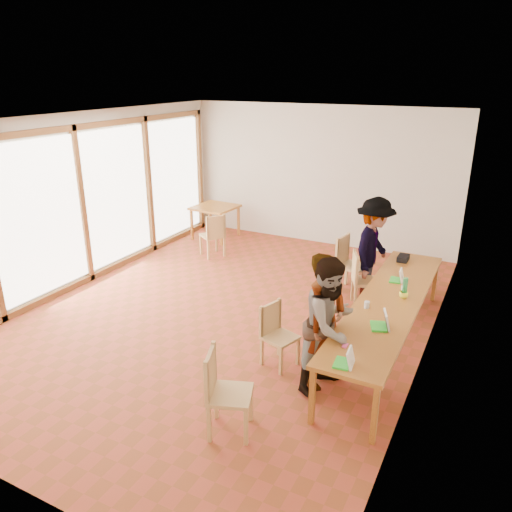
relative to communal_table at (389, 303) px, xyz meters
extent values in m
plane|color=#A03E26|center=(-2.50, -0.03, -0.70)|extent=(8.00, 8.00, 0.00)
cube|color=beige|center=(-2.50, 3.97, 0.80)|extent=(6.00, 0.10, 3.00)
cube|color=beige|center=(0.50, -0.03, 0.80)|extent=(0.10, 8.00, 3.00)
cube|color=white|center=(-5.46, -0.03, 0.80)|extent=(0.10, 8.00, 3.00)
cube|color=white|center=(-2.50, -0.03, 2.32)|extent=(6.00, 8.00, 0.04)
cube|color=#B77928|center=(0.00, 0.00, 0.02)|extent=(0.80, 4.00, 0.05)
cube|color=#B77928|center=(-0.34, -1.94, -0.35)|extent=(0.06, 0.06, 0.70)
cube|color=#B77928|center=(-0.34, 1.94, -0.35)|extent=(0.06, 0.06, 0.70)
cube|color=#B77928|center=(0.34, -1.94, -0.35)|extent=(0.06, 0.06, 0.70)
cube|color=#B77928|center=(0.34, 1.94, -0.35)|extent=(0.06, 0.06, 0.70)
cube|color=#B77928|center=(-4.70, 3.17, 0.02)|extent=(0.90, 0.90, 0.05)
cube|color=#B77928|center=(-5.09, 2.78, -0.35)|extent=(0.05, 0.05, 0.70)
cube|color=#B77928|center=(-5.09, 3.56, -0.35)|extent=(0.05, 0.05, 0.70)
cube|color=#B77928|center=(-4.31, 2.78, -0.35)|extent=(0.05, 0.05, 0.70)
cube|color=#B77928|center=(-4.31, 3.56, -0.35)|extent=(0.05, 0.05, 0.70)
cube|color=tan|center=(-1.06, -2.44, -0.25)|extent=(0.57, 0.57, 0.04)
cube|color=tan|center=(-1.25, -2.51, 0.01)|extent=(0.20, 0.43, 0.47)
cube|color=tan|center=(-1.14, -1.03, -0.30)|extent=(0.49, 0.49, 0.04)
cube|color=tan|center=(-1.30, -0.98, -0.08)|extent=(0.15, 0.38, 0.41)
cube|color=tan|center=(-1.01, 1.70, -0.24)|extent=(0.52, 0.52, 0.04)
cube|color=tan|center=(-1.22, 1.73, 0.02)|extent=(0.12, 0.45, 0.47)
cube|color=tan|center=(-0.63, 1.22, -0.27)|extent=(0.56, 0.56, 0.04)
cube|color=tan|center=(-0.81, 1.14, -0.02)|extent=(0.21, 0.40, 0.45)
cube|color=tan|center=(-4.12, 2.12, -0.27)|extent=(0.59, 0.59, 0.04)
cube|color=tan|center=(-3.96, 2.01, -0.02)|extent=(0.26, 0.38, 0.45)
imported|color=gray|center=(-0.51, -1.14, 0.14)|extent=(0.55, 0.70, 1.69)
imported|color=gray|center=(-0.43, -1.19, 0.14)|extent=(0.84, 0.96, 1.68)
imported|color=gray|center=(-0.65, 1.59, 0.17)|extent=(0.69, 1.15, 1.74)
cube|color=#32DB34|center=(-0.07, -1.80, 0.06)|extent=(0.19, 0.25, 0.02)
cube|color=white|center=(0.01, -1.79, 0.14)|extent=(0.09, 0.22, 0.19)
cube|color=#32DB34|center=(0.06, -0.83, 0.06)|extent=(0.26, 0.30, 0.03)
cube|color=white|center=(0.14, -0.80, 0.15)|extent=(0.15, 0.24, 0.21)
cube|color=#32DB34|center=(-0.08, 0.70, 0.06)|extent=(0.18, 0.24, 0.02)
cube|color=white|center=(0.00, 0.70, 0.14)|extent=(0.08, 0.21, 0.19)
imported|color=#FBFF37|center=(0.15, 0.14, 0.09)|extent=(0.14, 0.14, 0.09)
cylinder|color=#257F43|center=(0.15, 0.18, 0.19)|extent=(0.07, 0.07, 0.28)
cylinder|color=silver|center=(-0.21, -0.37, 0.09)|extent=(0.07, 0.07, 0.09)
cylinder|color=white|center=(0.10, 0.42, 0.08)|extent=(0.08, 0.08, 0.06)
cube|color=#F1489E|center=(-0.16, -1.43, 0.05)|extent=(0.05, 0.10, 0.01)
cube|color=black|center=(-0.15, 1.59, 0.09)|extent=(0.16, 0.26, 0.09)
camera|label=1|loc=(1.18, -6.22, 2.93)|focal=35.00mm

